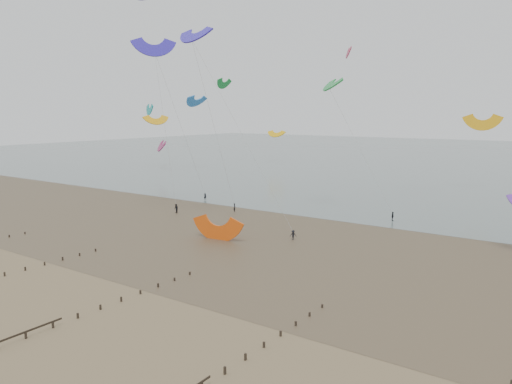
% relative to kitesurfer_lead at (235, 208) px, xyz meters
% --- Properties ---
extents(ground, '(500.00, 500.00, 0.00)m').
position_rel_kitesurfer_lead_xyz_m(ground, '(15.18, -46.04, -0.87)').
color(ground, brown).
rests_on(ground, ground).
extents(sea_and_shore, '(500.00, 665.00, 0.03)m').
position_rel_kitesurfer_lead_xyz_m(sea_and_shore, '(11.10, -11.64, -0.86)').
color(sea_and_shore, '#475654').
rests_on(sea_and_shore, ground).
extents(kitesurfer_lead, '(0.75, 0.73, 1.73)m').
position_rel_kitesurfer_lead_xyz_m(kitesurfer_lead, '(0.00, 0.00, 0.00)').
color(kitesurfer_lead, black).
rests_on(kitesurfer_lead, ground).
extents(kitesurfers, '(85.17, 24.24, 1.84)m').
position_rel_kitesurfer_lead_xyz_m(kitesurfers, '(31.97, 0.55, -0.01)').
color(kitesurfers, black).
rests_on(kitesurfers, ground).
extents(grounded_kite, '(8.16, 6.67, 4.18)m').
position_rel_kitesurfer_lead_xyz_m(grounded_kite, '(11.08, -18.88, -0.87)').
color(grounded_kite, '#E7510E').
rests_on(grounded_kite, ground).
extents(kites_airborne, '(262.10, 120.10, 43.41)m').
position_rel_kitesurfer_lead_xyz_m(kites_airborne, '(-3.05, 44.18, 20.75)').
color(kites_airborne, '#179537').
rests_on(kites_airborne, ground).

